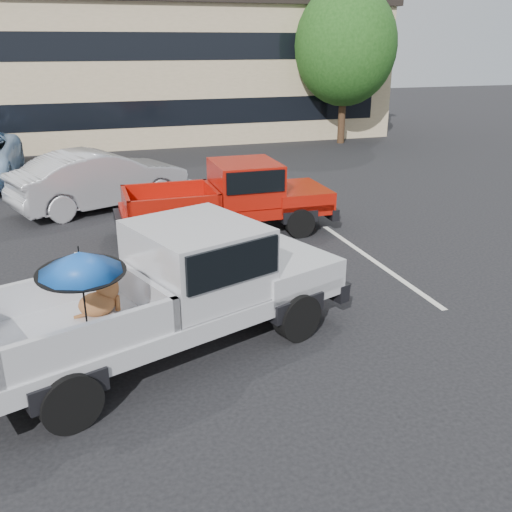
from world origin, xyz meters
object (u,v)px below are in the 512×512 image
(tree_back, at_px, (230,41))
(silver_sedan, at_px, (101,179))
(tree_right, at_px, (345,46))
(silver_pickup, at_px, (185,281))
(red_pickup, at_px, (239,194))

(tree_back, relative_size, silver_sedan, 1.46)
(tree_right, height_order, silver_pickup, tree_right)
(tree_back, bearing_deg, tree_right, -69.44)
(silver_pickup, bearing_deg, red_pickup, 45.48)
(silver_pickup, xyz_separation_m, red_pickup, (2.34, 5.11, -0.12))
(tree_back, distance_m, silver_sedan, 18.22)
(tree_back, bearing_deg, silver_sedan, -117.25)
(tree_back, distance_m, red_pickup, 20.14)
(tree_right, xyz_separation_m, tree_back, (-3.00, 8.00, 0.20))
(tree_right, xyz_separation_m, red_pickup, (-8.15, -11.16, -3.27))
(silver_pickup, height_order, red_pickup, silver_pickup)
(red_pickup, bearing_deg, silver_sedan, 133.50)
(tree_back, xyz_separation_m, silver_pickup, (-7.49, -24.27, -3.36))
(red_pickup, bearing_deg, tree_back, 75.76)
(tree_right, bearing_deg, red_pickup, -126.12)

